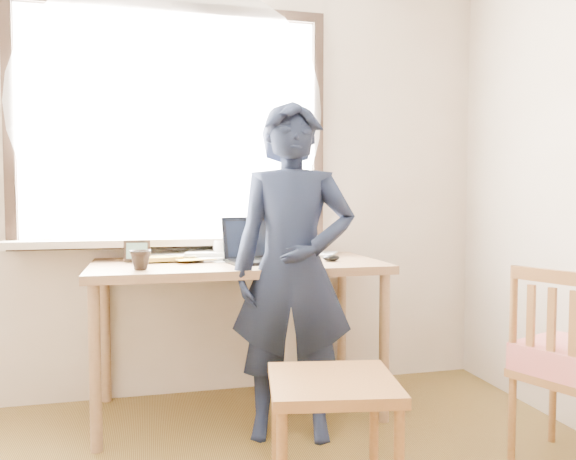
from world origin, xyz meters
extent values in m
cube|color=beige|center=(0.00, 2.00, 1.30)|extent=(3.50, 0.02, 2.60)
cube|color=white|center=(-0.20, 1.99, 1.60)|extent=(1.70, 0.01, 1.30)
cube|color=black|center=(-0.20, 1.97, 2.28)|extent=(1.82, 0.06, 0.06)
cube|color=black|center=(-0.20, 1.97, 0.92)|extent=(1.82, 0.06, 0.06)
cube|color=black|center=(-1.08, 1.97, 1.60)|extent=(0.06, 0.06, 1.30)
cube|color=black|center=(0.68, 1.97, 1.60)|extent=(0.06, 0.06, 1.30)
cube|color=beige|center=(-0.20, 1.90, 0.93)|extent=(1.85, 0.20, 0.04)
cube|color=white|center=(-0.20, 1.91, 1.70)|extent=(1.95, 0.02, 1.65)
cube|color=#8C6746|center=(0.12, 1.63, 0.81)|extent=(1.56, 0.78, 0.04)
cylinder|color=#8C6746|center=(-0.60, 1.30, 0.39)|extent=(0.06, 0.06, 0.79)
cylinder|color=#8C6746|center=(-0.60, 1.96, 0.39)|extent=(0.06, 0.06, 0.79)
cylinder|color=#8C6746|center=(0.85, 1.30, 0.39)|extent=(0.06, 0.06, 0.79)
cylinder|color=#8C6746|center=(0.85, 1.96, 0.39)|extent=(0.06, 0.06, 0.79)
cube|color=black|center=(0.24, 1.55, 0.84)|extent=(0.39, 0.31, 0.02)
cube|color=black|center=(0.22, 1.67, 0.96)|extent=(0.36, 0.13, 0.24)
cube|color=black|center=(0.22, 1.67, 0.96)|extent=(0.32, 0.11, 0.19)
cube|color=black|center=(0.24, 1.54, 0.85)|extent=(0.33, 0.20, 0.00)
imported|color=white|center=(0.07, 1.77, 0.89)|extent=(0.18, 0.18, 0.11)
imported|color=black|center=(-0.39, 1.41, 0.88)|extent=(0.13, 0.13, 0.10)
ellipsoid|color=black|center=(0.63, 1.53, 0.85)|extent=(0.10, 0.07, 0.04)
cube|color=white|center=(0.06, 1.76, 0.84)|extent=(0.28, 0.31, 0.00)
cube|color=#AC3A1F|center=(-0.24, 1.84, 0.84)|extent=(0.28, 0.31, 0.01)
cube|color=gold|center=(-0.34, 1.76, 0.85)|extent=(0.31, 0.35, 0.01)
cube|color=#AC3A1F|center=(-0.18, 1.88, 0.85)|extent=(0.28, 0.30, 0.01)
cube|color=teal|center=(0.00, 1.84, 0.85)|extent=(0.31, 0.34, 0.00)
cube|color=teal|center=(0.19, 1.91, 0.86)|extent=(0.30, 0.31, 0.01)
cube|color=white|center=(-0.17, 1.70, 0.87)|extent=(0.25, 0.30, 0.02)
cube|color=teal|center=(0.07, 1.75, 0.87)|extent=(0.32, 0.30, 0.01)
imported|color=white|center=(-0.27, 1.83, 0.85)|extent=(0.22, 0.28, 0.02)
imported|color=white|center=(0.58, 1.87, 0.84)|extent=(0.27, 0.30, 0.02)
cube|color=black|center=(-0.41, 1.73, 0.89)|extent=(0.14, 0.02, 0.11)
cube|color=#387233|center=(-0.41, 1.73, 0.89)|extent=(0.11, 0.01, 0.08)
cube|color=#986131|center=(0.33, 0.61, 0.47)|extent=(0.55, 0.54, 0.04)
cylinder|color=#986131|center=(0.16, 0.84, 0.22)|extent=(0.04, 0.04, 0.45)
cylinder|color=#986131|center=(0.57, 0.77, 0.22)|extent=(0.04, 0.04, 0.45)
cube|color=#986131|center=(1.45, 0.65, 0.40)|extent=(0.51, 0.52, 0.04)
cylinder|color=#986131|center=(1.54, 0.87, 0.19)|extent=(0.03, 0.03, 0.38)
cylinder|color=#986131|center=(1.23, 0.75, 0.19)|extent=(0.03, 0.03, 0.38)
cylinder|color=#986131|center=(1.22, 0.75, 0.65)|extent=(0.03, 0.03, 0.47)
cube|color=#986131|center=(1.28, 0.58, 0.86)|extent=(0.16, 0.36, 0.06)
cube|color=#986131|center=(1.32, 0.50, 0.62)|extent=(0.03, 0.04, 0.37)
cube|color=#986131|center=(1.28, 0.58, 0.62)|extent=(0.03, 0.04, 0.37)
cube|color=#986131|center=(1.25, 0.67, 0.62)|extent=(0.03, 0.04, 0.37)
cube|color=red|center=(1.45, 0.65, 0.48)|extent=(0.51, 0.51, 0.12)
imported|color=black|center=(0.34, 1.25, 0.83)|extent=(0.69, 0.54, 1.65)
camera|label=1|loc=(-0.35, -1.40, 1.19)|focal=35.00mm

